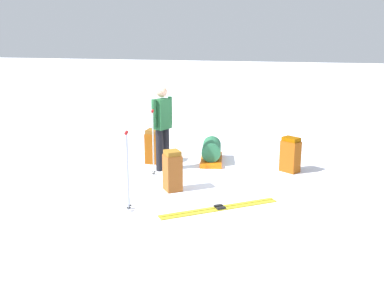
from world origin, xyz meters
The scene contains 11 objects.
ground_plane centered at (0.00, 0.00, 0.00)m, with size 80.00×80.00×0.00m, color white.
skier_standing centered at (-0.48, -0.76, 0.95)m, with size 0.54×0.33×1.70m.
ski_pair_near centered at (1.27, 0.82, 0.01)m, with size 1.36×1.67×0.05m.
backpack_large_dark centered at (0.64, -0.17, 0.35)m, with size 0.41×0.40×0.72m.
backpack_bright centered at (-0.90, -1.14, 0.36)m, with size 0.34×0.26×0.73m.
backpack_small_spare centered at (-1.04, 1.74, 0.35)m, with size 0.39×0.43×0.71m.
ski_poles_planted_near centered at (-0.05, -0.79, 0.72)m, with size 0.18×0.10×1.30m.
ski_poles_planted_far centered at (1.71, -0.53, 0.71)m, with size 0.17×0.10×1.27m.
gear_sled centered at (-1.30, 0.07, 0.22)m, with size 1.15×0.66×0.49m.
sleeping_mat_rolled centered at (-1.85, -1.40, 0.09)m, with size 0.18×0.18×0.55m, color teal.
thermos_bottle centered at (-2.33, -0.31, 0.13)m, with size 0.07×0.07×0.26m, color #197B2F.
Camera 1 is at (7.60, 2.18, 2.65)m, focal length 40.99 mm.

